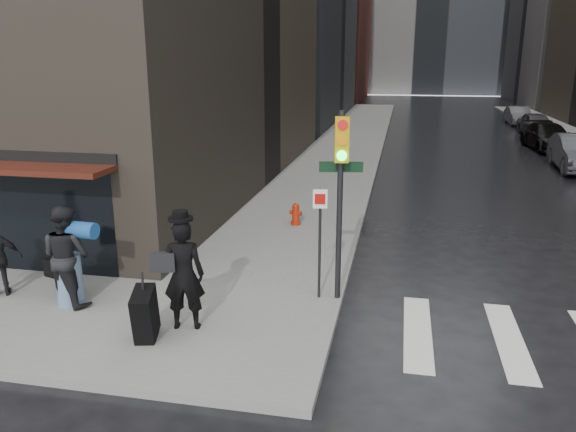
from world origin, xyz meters
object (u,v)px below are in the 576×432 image
(man_overcoat, at_px, (176,281))
(parked_car_4, at_px, (536,124))
(traffic_light, at_px, (339,182))
(man_jeans, at_px, (67,255))
(fire_hydrant, at_px, (296,215))
(parked_car_3, at_px, (548,137))
(parked_car_5, at_px, (518,116))

(man_overcoat, xyz_separation_m, parked_car_4, (12.27, 30.67, -0.36))
(traffic_light, bearing_deg, man_jeans, -175.65)
(man_overcoat, height_order, traffic_light, traffic_light)
(fire_hydrant, relative_size, parked_car_4, 0.15)
(traffic_light, relative_size, parked_car_3, 0.77)
(traffic_light, distance_m, parked_car_5, 36.32)
(man_overcoat, distance_m, traffic_light, 3.57)
(parked_car_3, bearing_deg, traffic_light, -116.08)
(parked_car_4, bearing_deg, traffic_light, -112.18)
(man_overcoat, relative_size, parked_car_4, 0.52)
(man_overcoat, bearing_deg, fire_hydrant, -109.46)
(fire_hydrant, height_order, parked_car_5, parked_car_5)
(fire_hydrant, xyz_separation_m, parked_car_5, (11.43, 29.92, 0.24))
(man_overcoat, relative_size, fire_hydrant, 3.44)
(traffic_light, xyz_separation_m, fire_hydrant, (-1.79, 5.04, -2.15))
(man_jeans, xyz_separation_m, parked_car_3, (14.13, 23.83, -0.45))
(traffic_light, height_order, parked_car_4, traffic_light)
(fire_hydrant, bearing_deg, traffic_light, -70.42)
(man_overcoat, xyz_separation_m, fire_hydrant, (0.83, 6.93, -0.65))
(man_overcoat, distance_m, man_jeans, 2.60)
(traffic_light, distance_m, parked_car_4, 30.40)
(parked_car_3, relative_size, parked_car_5, 1.19)
(parked_car_3, xyz_separation_m, parked_car_4, (0.66, 6.19, 0.02))
(traffic_light, bearing_deg, parked_car_5, 65.28)
(parked_car_4, height_order, parked_car_5, parked_car_4)
(man_jeans, bearing_deg, parked_car_3, -104.70)
(parked_car_4, bearing_deg, man_overcoat, -115.45)
(parked_car_4, bearing_deg, man_jeans, -119.87)
(traffic_light, xyz_separation_m, parked_car_5, (9.64, 34.96, -1.91))
(traffic_light, relative_size, parked_car_5, 0.92)
(parked_car_3, xyz_separation_m, parked_car_5, (0.65, 12.38, -0.03))
(parked_car_5, bearing_deg, man_overcoat, -108.90)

